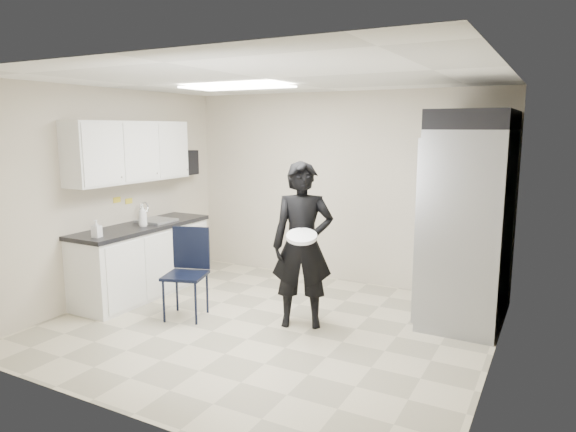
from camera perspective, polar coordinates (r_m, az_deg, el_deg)
The scene contains 21 objects.
floor at distance 5.68m, azimuth -2.37°, elevation -12.14°, with size 4.50×4.50×0.00m, color #BAAF92.
ceiling at distance 5.29m, azimuth -2.58°, elevation 15.00°, with size 4.50×4.50×0.00m, color white.
back_wall at distance 7.11m, azimuth 5.78°, elevation 3.12°, with size 4.50×4.50×0.00m, color #BCB19B.
left_wall at distance 6.75m, azimuth -19.16°, elevation 2.28°, with size 4.00×4.00×0.00m, color #BCB19B.
right_wall at distance 4.62m, azimuth 22.29°, elevation -1.16°, with size 4.00×4.00×0.00m, color #BCB19B.
ceiling_panel at distance 5.94m, azimuth -5.67°, elevation 14.10°, with size 1.20×0.60×0.02m, color white.
lower_counter at distance 6.84m, azimuth -15.80°, elevation -4.90°, with size 0.60×1.90×0.86m, color silver.
countertop at distance 6.74m, azimuth -15.98°, elevation -1.15°, with size 0.64×1.95×0.05m, color black.
sink at distance 6.90m, azimuth -14.41°, elevation -0.95°, with size 0.42×0.40×0.14m, color gray.
faucet at distance 7.01m, azimuth -15.67°, elevation 0.41°, with size 0.02×0.02×0.24m, color silver.
upper_cabinets at distance 6.72m, azimuth -17.13°, elevation 6.85°, with size 0.35×1.80×0.75m, color silver.
towel_dispenser at distance 7.62m, azimuth -11.24°, elevation 5.85°, with size 0.22×0.30×0.35m, color black.
notice_sticker_left at distance 6.82m, azimuth -18.47°, elevation 1.71°, with size 0.00×0.12×0.07m, color yellow.
notice_sticker_right at distance 6.97m, azimuth -17.26°, elevation 1.60°, with size 0.00×0.12×0.07m, color yellow.
commercial_fridge at distance 5.96m, azimuth 19.45°, elevation -1.10°, with size 0.80×1.35×2.10m, color gray.
fridge_compressor at distance 5.87m, azimuth 20.10°, elevation 10.00°, with size 0.80×1.35×0.20m, color black.
folding_chair at distance 5.88m, azimuth -11.35°, elevation -6.51°, with size 0.43×0.43×0.98m, color black.
man_tuxedo at distance 5.45m, azimuth 1.62°, elevation -3.26°, with size 0.65×0.43×1.78m, color black.
bucket_lid at distance 5.18m, azimuth 1.53°, elevation -2.29°, with size 0.31×0.31×0.04m, color white.
soap_bottle_a at distance 6.60m, azimuth -15.85°, elevation 0.09°, with size 0.11×0.11×0.28m, color white.
soap_bottle_b at distance 6.10m, azimuth -20.51°, elevation -1.32°, with size 0.09×0.09×0.20m, color #B8B7C4.
Camera 1 is at (2.69, -4.53, 2.12)m, focal length 32.00 mm.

